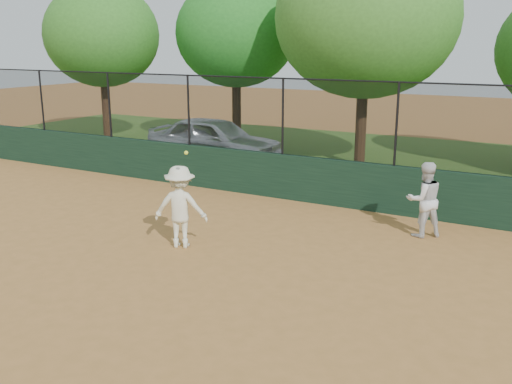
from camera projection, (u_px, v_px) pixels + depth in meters
The scene contains 10 objects.
ground at pixel (157, 279), 10.10m from camera, with size 80.00×80.00×0.00m, color #B07438.
back_wall at pixel (299, 178), 15.03m from camera, with size 26.00×0.20×1.20m, color #163120.
grass_strip at pixel (369, 161), 20.26m from camera, with size 36.00×12.00×0.01m, color #30541A.
parked_car at pixel (214, 140), 19.62m from camera, with size 1.92×4.78×1.63m, color #B9BEC4.
player_second at pixel (424, 199), 12.19m from camera, with size 0.79×0.62×1.63m, color white.
player_main at pixel (180, 207), 11.54m from camera, with size 1.25×0.99×2.11m.
fence_assembly at pixel (299, 116), 14.63m from camera, with size 26.00×0.06×2.00m.
tree_0 at pixel (102, 35), 22.89m from camera, with size 4.78×4.35×6.43m.
tree_1 at pixel (236, 33), 21.91m from camera, with size 4.80×4.36×6.50m.
tree_2 at pixel (366, 18), 18.20m from camera, with size 5.97×5.43×7.43m.
Camera 1 is at (6.07, -7.36, 4.06)m, focal length 40.00 mm.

